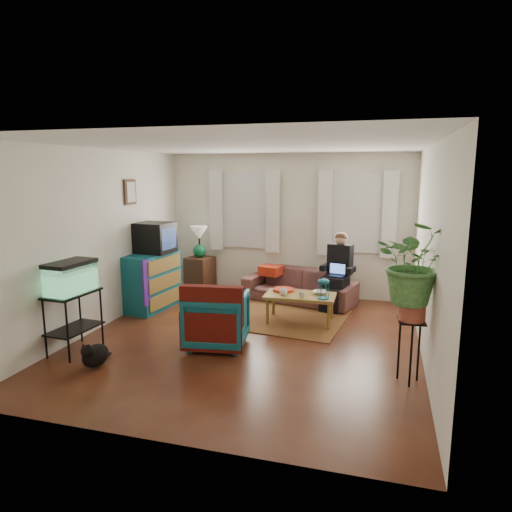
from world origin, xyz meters
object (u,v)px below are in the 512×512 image
(aquarium_stand, at_px, (74,322))
(armchair, at_px, (217,317))
(sofa, at_px, (299,281))
(dresser, at_px, (152,281))
(side_table, at_px, (200,274))
(coffee_table, at_px, (300,308))
(plant_stand, at_px, (410,351))

(aquarium_stand, xyz_separation_m, armchair, (1.66, 0.70, 0.00))
(sofa, distance_m, dresser, 2.55)
(side_table, distance_m, armchair, 2.88)
(aquarium_stand, bearing_deg, dresser, 94.15)
(side_table, relative_size, dresser, 0.63)
(sofa, height_order, aquarium_stand, aquarium_stand)
(armchair, bearing_deg, sofa, -113.87)
(side_table, relative_size, coffee_table, 0.63)
(aquarium_stand, bearing_deg, armchair, 27.33)
(aquarium_stand, height_order, coffee_table, aquarium_stand)
(dresser, relative_size, plant_stand, 1.48)
(side_table, distance_m, coffee_table, 2.56)
(sofa, bearing_deg, side_table, -172.51)
(dresser, xyz_separation_m, plant_stand, (4.04, -1.73, -0.12))
(sofa, height_order, side_table, sofa)
(aquarium_stand, xyz_separation_m, plant_stand, (4.05, 0.26, -0.04))
(aquarium_stand, height_order, armchair, armchair)
(aquarium_stand, distance_m, coffee_table, 3.20)
(sofa, distance_m, plant_stand, 3.28)
(plant_stand, bearing_deg, coffee_table, 131.94)
(sofa, height_order, plant_stand, sofa)
(sofa, xyz_separation_m, aquarium_stand, (-2.33, -3.05, 0.01))
(dresser, bearing_deg, armchair, -31.75)
(side_table, height_order, dresser, dresser)
(armchair, bearing_deg, plant_stand, 161.46)
(aquarium_stand, distance_m, armchair, 1.81)
(side_table, height_order, aquarium_stand, aquarium_stand)
(side_table, relative_size, aquarium_stand, 0.85)
(coffee_table, bearing_deg, side_table, 147.53)
(dresser, xyz_separation_m, aquarium_stand, (-0.01, -1.99, -0.08))
(aquarium_stand, bearing_deg, coffee_table, 41.82)
(side_table, xyz_separation_m, armchair, (1.31, -2.56, 0.06))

